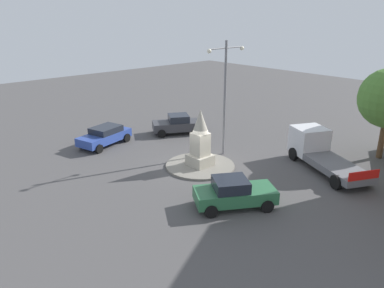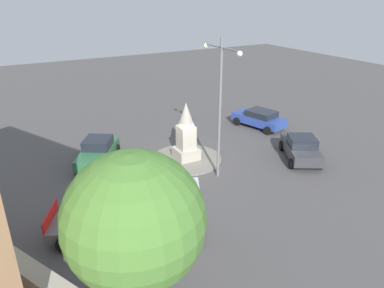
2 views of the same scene
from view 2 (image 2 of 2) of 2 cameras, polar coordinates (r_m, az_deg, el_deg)
ground_plane at (r=22.58m, az=-0.92°, el=-2.55°), size 80.00×80.00×0.00m
traffic_island at (r=22.56m, az=-0.92°, el=-2.41°), size 4.44×4.44×0.13m
monument at (r=21.87m, az=-0.95°, el=1.68°), size 1.38×1.38×3.65m
streetlamp at (r=18.98m, az=4.52°, el=7.39°), size 3.31×0.28×7.72m
car_blue_approaching at (r=28.28m, az=10.73°, el=4.07°), size 4.44×2.85×1.39m
car_dark_grey_near_island at (r=23.39m, az=17.00°, el=-0.60°), size 4.27×3.46×1.56m
car_green_far_side at (r=22.64m, az=-14.83°, el=-1.15°), size 4.37×3.57×1.55m
truck_white_waiting at (r=15.67m, az=-6.87°, el=-11.04°), size 4.61×6.60×2.21m
stone_boundary_wall at (r=15.69m, az=-27.83°, el=-16.11°), size 15.08×8.06×1.12m
tree_near_wall at (r=9.95m, az=-9.16°, el=-12.05°), size 3.92×3.92×6.10m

